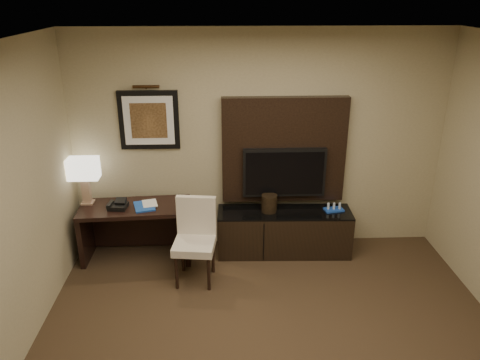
{
  "coord_description": "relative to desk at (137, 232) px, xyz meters",
  "views": [
    {
      "loc": [
        -0.45,
        -2.9,
        3.07
      ],
      "look_at": [
        -0.26,
        1.8,
        1.15
      ],
      "focal_mm": 35.0,
      "sensor_mm": 36.0,
      "label": 1
    }
  ],
  "objects": [
    {
      "name": "ceiling",
      "position": [
        1.49,
        -2.15,
        2.35
      ],
      "size": [
        4.5,
        5.0,
        0.01
      ],
      "primitive_type": "cube",
      "color": "silver",
      "rests_on": "wall_back"
    },
    {
      "name": "wall_back",
      "position": [
        1.49,
        0.35,
        1.0
      ],
      "size": [
        4.5,
        0.01,
        2.7
      ],
      "primitive_type": "cube",
      "color": "tan",
      "rests_on": "floor"
    },
    {
      "name": "desk",
      "position": [
        0.0,
        0.0,
        0.0
      ],
      "size": [
        1.33,
        0.63,
        0.7
      ],
      "primitive_type": "cube",
      "rotation": [
        0.0,
        0.0,
        0.06
      ],
      "color": "black",
      "rests_on": "floor"
    },
    {
      "name": "credenza",
      "position": [
        1.8,
        0.05,
        -0.07
      ],
      "size": [
        1.64,
        0.5,
        0.56
      ],
      "primitive_type": "cube",
      "rotation": [
        0.0,
        0.0,
        -0.03
      ],
      "color": "black",
      "rests_on": "floor"
    },
    {
      "name": "tv_wall_panel",
      "position": [
        1.79,
        0.29,
        0.92
      ],
      "size": [
        1.5,
        0.12,
        1.3
      ],
      "primitive_type": "cube",
      "color": "black",
      "rests_on": "wall_back"
    },
    {
      "name": "tv",
      "position": [
        1.79,
        0.19,
        0.67
      ],
      "size": [
        1.0,
        0.08,
        0.6
      ],
      "primitive_type": "cube",
      "color": "black",
      "rests_on": "tv_wall_panel"
    },
    {
      "name": "artwork",
      "position": [
        0.19,
        0.33,
        1.3
      ],
      "size": [
        0.7,
        0.04,
        0.7
      ],
      "primitive_type": "cube",
      "color": "black",
      "rests_on": "wall_back"
    },
    {
      "name": "picture_light",
      "position": [
        0.19,
        0.29,
        1.7
      ],
      "size": [
        0.04,
        0.04,
        0.3
      ],
      "primitive_type": "cylinder",
      "color": "#402814",
      "rests_on": "wall_back"
    },
    {
      "name": "desk_chair",
      "position": [
        0.72,
        -0.53,
        0.12
      ],
      "size": [
        0.5,
        0.56,
        0.93
      ],
      "primitive_type": null,
      "rotation": [
        0.0,
        0.0,
        -0.12
      ],
      "color": "beige",
      "rests_on": "floor"
    },
    {
      "name": "table_lamp",
      "position": [
        -0.57,
        0.1,
        0.63
      ],
      "size": [
        0.36,
        0.22,
        0.56
      ],
      "primitive_type": null,
      "rotation": [
        0.0,
        0.0,
        0.06
      ],
      "color": "tan",
      "rests_on": "desk"
    },
    {
      "name": "desk_phone",
      "position": [
        -0.18,
        -0.06,
        0.4
      ],
      "size": [
        0.23,
        0.21,
        0.1
      ],
      "primitive_type": null,
      "rotation": [
        0.0,
        0.0,
        -0.11
      ],
      "color": "black",
      "rests_on": "desk"
    },
    {
      "name": "blue_folder",
      "position": [
        0.12,
        -0.03,
        0.36
      ],
      "size": [
        0.3,
        0.35,
        0.02
      ],
      "primitive_type": "cube",
      "rotation": [
        0.0,
        0.0,
        0.27
      ],
      "color": "#1845A0",
      "rests_on": "desk"
    },
    {
      "name": "book",
      "position": [
        0.09,
        0.01,
        0.46
      ],
      "size": [
        0.17,
        0.06,
        0.23
      ],
      "primitive_type": "imported",
      "rotation": [
        0.0,
        0.0,
        0.24
      ],
      "color": "tan",
      "rests_on": "desk"
    },
    {
      "name": "ice_bucket",
      "position": [
        1.61,
        0.07,
        0.32
      ],
      "size": [
        0.24,
        0.24,
        0.21
      ],
      "primitive_type": "cylinder",
      "rotation": [
        0.0,
        0.0,
        -0.33
      ],
      "color": "black",
      "rests_on": "credenza"
    },
    {
      "name": "minibar_tray",
      "position": [
        2.4,
        0.06,
        0.25
      ],
      "size": [
        0.25,
        0.18,
        0.08
      ],
      "primitive_type": null,
      "rotation": [
        0.0,
        0.0,
        0.19
      ],
      "color": "#1A46AD",
      "rests_on": "credenza"
    }
  ]
}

